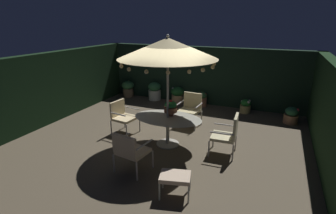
# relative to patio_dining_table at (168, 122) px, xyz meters

# --- Properties ---
(ground_plane) EXTENTS (8.00, 7.73, 0.02)m
(ground_plane) POSITION_rel_patio_dining_table_xyz_m (-0.22, 0.15, -0.62)
(ground_plane) COLOR brown
(hedge_backdrop_rear) EXTENTS (8.00, 0.30, 2.16)m
(hedge_backdrop_rear) POSITION_rel_patio_dining_table_xyz_m (-0.22, 3.86, 0.47)
(hedge_backdrop_rear) COLOR black
(hedge_backdrop_rear) RESTS_ON ground_plane
(hedge_backdrop_left) EXTENTS (0.30, 7.73, 2.16)m
(hedge_backdrop_left) POSITION_rel_patio_dining_table_xyz_m (-4.07, 0.15, 0.47)
(hedge_backdrop_left) COLOR black
(hedge_backdrop_left) RESTS_ON ground_plane
(patio_dining_table) EXTENTS (1.77, 1.16, 0.76)m
(patio_dining_table) POSITION_rel_patio_dining_table_xyz_m (0.00, 0.00, 0.00)
(patio_dining_table) COLOR #B5B1A3
(patio_dining_table) RESTS_ON ground_plane
(patio_umbrella) EXTENTS (2.37, 2.37, 2.78)m
(patio_umbrella) POSITION_rel_patio_dining_table_xyz_m (0.00, -0.00, 1.84)
(patio_umbrella) COLOR #B6B4AB
(patio_umbrella) RESTS_ON ground_plane
(centerpiece_planter) EXTENTS (0.34, 0.34, 0.42)m
(centerpiece_planter) POSITION_rel_patio_dining_table_xyz_m (0.02, 0.15, 0.37)
(centerpiece_planter) COLOR #AE6948
(centerpiece_planter) RESTS_ON patio_dining_table
(patio_chair_north) EXTENTS (0.68, 0.62, 0.99)m
(patio_chair_north) POSITION_rel_patio_dining_table_xyz_m (0.10, 1.51, -0.04)
(patio_chair_north) COLOR #B8B3AB
(patio_chair_north) RESTS_ON ground_plane
(patio_chair_northeast) EXTENTS (0.67, 0.69, 0.92)m
(patio_chair_northeast) POSITION_rel_patio_dining_table_xyz_m (-1.49, 0.20, -0.08)
(patio_chair_northeast) COLOR #B3AFA9
(patio_chair_northeast) RESTS_ON ground_plane
(patio_chair_east) EXTENTS (0.72, 0.68, 0.91)m
(patio_chair_east) POSITION_rel_patio_dining_table_xyz_m (-0.21, -1.49, -0.09)
(patio_chair_east) COLOR #BCB4A9
(patio_chair_east) RESTS_ON ground_plane
(patio_chair_southeast) EXTENTS (0.62, 0.60, 1.01)m
(patio_chair_southeast) POSITION_rel_patio_dining_table_xyz_m (1.52, 0.08, -0.05)
(patio_chair_southeast) COLOR #B4ADA9
(patio_chair_southeast) RESTS_ON ground_plane
(ottoman_footrest) EXTENTS (0.63, 0.52, 0.43)m
(ottoman_footrest) POSITION_rel_patio_dining_table_xyz_m (0.94, -1.84, -0.24)
(ottoman_footrest) COLOR #B3B6A9
(ottoman_footrest) RESTS_ON ground_plane
(potted_plant_back_left) EXTENTS (0.51, 0.51, 0.63)m
(potted_plant_back_left) POSITION_rel_patio_dining_table_xyz_m (-1.09, 3.47, -0.28)
(potted_plant_back_left) COLOR tan
(potted_plant_back_left) RESTS_ON ground_plane
(potted_plant_right_far) EXTENTS (0.36, 0.36, 0.48)m
(potted_plant_right_far) POSITION_rel_patio_dining_table_xyz_m (1.52, 3.32, -0.37)
(potted_plant_right_far) COLOR tan
(potted_plant_right_far) RESTS_ON ground_plane
(potted_plant_back_center) EXTENTS (0.43, 0.43, 0.52)m
(potted_plant_back_center) POSITION_rel_patio_dining_table_xyz_m (2.96, 2.89, -0.36)
(potted_plant_back_center) COLOR #9F6E4D
(potted_plant_back_center) RESTS_ON ground_plane
(potted_plant_right_near) EXTENTS (0.51, 0.51, 0.72)m
(potted_plant_right_near) POSITION_rel_patio_dining_table_xyz_m (-2.09, 3.48, -0.25)
(potted_plant_right_near) COLOR beige
(potted_plant_right_near) RESTS_ON ground_plane
(potted_plant_back_right) EXTENTS (0.36, 0.36, 0.55)m
(potted_plant_back_right) POSITION_rel_patio_dining_table_xyz_m (-0.08, 3.42, -0.34)
(potted_plant_back_right) COLOR #B07051
(potted_plant_back_right) RESTS_ON ground_plane
(potted_plant_left_far) EXTENTS (0.51, 0.51, 0.66)m
(potted_plant_left_far) POSITION_rel_patio_dining_table_xyz_m (-3.33, 3.44, -0.26)
(potted_plant_left_far) COLOR #7E6649
(potted_plant_left_far) RESTS_ON ground_plane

